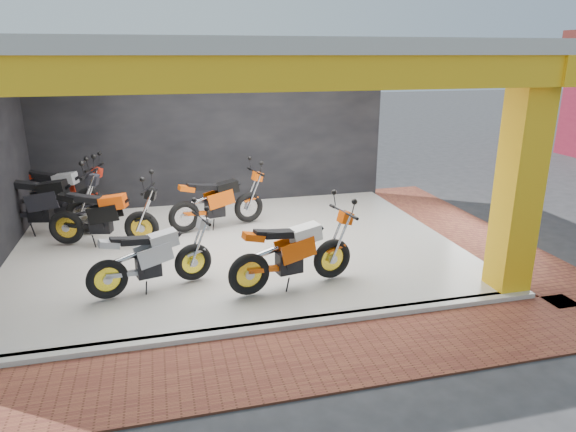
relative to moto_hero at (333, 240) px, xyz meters
The scene contains 16 objects.
ground 1.45m from the moto_hero, behind, with size 80.00×80.00×0.00m, color #2D2D30.
showroom_floor 2.33m from the moto_hero, 123.43° to the left, with size 8.00×6.00×0.10m, color white.
showroom_ceiling 3.61m from the moto_hero, 123.43° to the left, with size 8.40×6.40×0.20m, color beige.
back_wall 5.20m from the moto_hero, 103.89° to the left, with size 8.20×0.20×3.50m, color black.
corner_column 2.86m from the moto_hero, 19.48° to the right, with size 0.50×0.50×3.50m, color yellow.
header_beam_front 3.05m from the moto_hero, 137.00° to the right, with size 8.40×0.30×0.40m, color yellow.
header_beam_right 4.20m from the moto_hero, 33.80° to the left, with size 0.30×6.40×0.40m, color yellow.
floor_kerb 1.83m from the moto_hero, 136.50° to the right, with size 8.00×0.20×0.10m, color white.
paver_front 2.41m from the moto_hero, 122.25° to the right, with size 9.00×1.40×0.03m, color brown.
paver_right 4.10m from the moto_hero, 27.45° to the left, with size 1.40×7.00×0.03m, color brown.
moto_hero is the anchor object (origin of this frame).
moto_row_a 2.17m from the moto_hero, 167.77° to the left, with size 1.99×0.74×1.22m, color #A8AAAF, non-canonical shape.
moto_row_b 3.21m from the moto_hero, 103.89° to the left, with size 2.13×0.79×1.30m, color #DE4F09, non-canonical shape.
moto_row_c 3.71m from the moto_hero, 141.97° to the left, with size 2.16×0.80×1.32m, color black, non-canonical shape.
moto_row_d 5.15m from the moto_hero, 141.36° to the left, with size 2.41×0.89×1.47m, color black, non-canonical shape.
moto_row_e 5.87m from the moto_hero, 133.26° to the left, with size 2.22×0.82×1.36m, color #AE2312, non-canonical shape.
Camera 1 is at (-1.29, -6.92, 3.51)m, focal length 32.00 mm.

